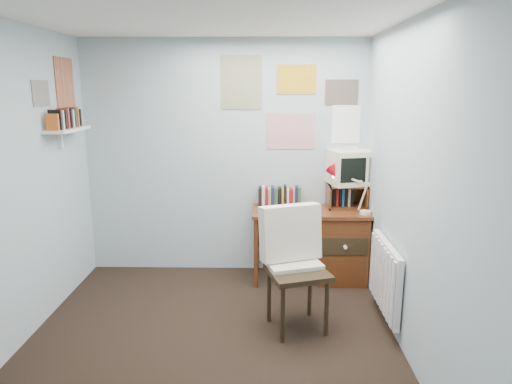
% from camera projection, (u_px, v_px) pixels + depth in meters
% --- Properties ---
extents(ground, '(3.50, 3.50, 0.00)m').
position_uv_depth(ground, '(209.00, 356.00, 3.48)').
color(ground, black).
rests_on(ground, ground).
extents(back_wall, '(3.00, 0.02, 2.50)m').
position_uv_depth(back_wall, '(225.00, 159.00, 4.90)').
color(back_wall, '#A7B6BF').
rests_on(back_wall, ground).
extents(right_wall, '(0.02, 3.50, 2.50)m').
position_uv_depth(right_wall, '(419.00, 198.00, 3.17)').
color(right_wall, '#A7B6BF').
rests_on(right_wall, ground).
extents(ceiling, '(3.00, 3.50, 0.02)m').
position_uv_depth(ceiling, '(200.00, 7.00, 2.92)').
color(ceiling, white).
rests_on(ceiling, back_wall).
extents(desk, '(1.20, 0.55, 0.76)m').
position_uv_depth(desk, '(335.00, 242.00, 4.81)').
color(desk, '#613016').
rests_on(desk, ground).
extents(desk_chair, '(0.63, 0.62, 1.00)m').
position_uv_depth(desk_chair, '(298.00, 273.00, 3.77)').
color(desk_chair, black).
rests_on(desk_chair, ground).
extents(desk_lamp, '(0.30, 0.26, 0.42)m').
position_uv_depth(desk_lamp, '(367.00, 193.00, 4.53)').
color(desk_lamp, '#B00B17').
rests_on(desk_lamp, desk).
extents(tv_riser, '(0.40, 0.30, 0.25)m').
position_uv_depth(tv_riser, '(346.00, 196.00, 4.81)').
color(tv_riser, '#613016').
rests_on(tv_riser, desk).
extents(crt_tv, '(0.49, 0.46, 0.39)m').
position_uv_depth(crt_tv, '(350.00, 166.00, 4.75)').
color(crt_tv, beige).
rests_on(crt_tv, tv_riser).
extents(book_row, '(0.60, 0.14, 0.22)m').
position_uv_depth(book_row, '(286.00, 195.00, 4.89)').
color(book_row, '#613016').
rests_on(book_row, desk).
extents(radiator, '(0.09, 0.80, 0.60)m').
position_uv_depth(radiator, '(385.00, 277.00, 3.89)').
color(radiator, white).
rests_on(radiator, right_wall).
extents(wall_shelf, '(0.20, 0.62, 0.24)m').
position_uv_depth(wall_shelf, '(68.00, 129.00, 4.21)').
color(wall_shelf, white).
rests_on(wall_shelf, left_wall).
extents(posters_back, '(1.20, 0.01, 0.90)m').
position_uv_depth(posters_back, '(291.00, 102.00, 4.75)').
color(posters_back, white).
rests_on(posters_back, back_wall).
extents(posters_left, '(0.01, 0.70, 0.60)m').
position_uv_depth(posters_left, '(53.00, 87.00, 4.13)').
color(posters_left, white).
rests_on(posters_left, left_wall).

